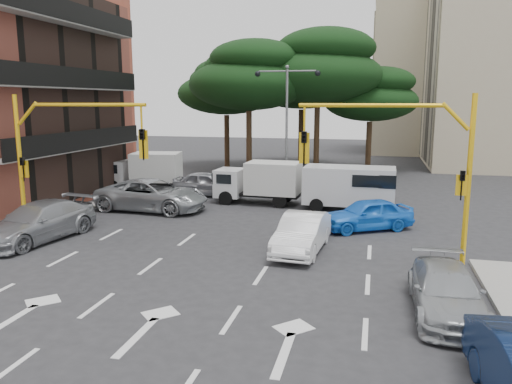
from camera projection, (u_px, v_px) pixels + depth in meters
ground at (204, 271)px, 17.13m from camera, size 120.00×120.00×0.00m
median_strip at (286, 189)px, 32.42m from camera, size 1.40×6.00×0.15m
apartment_beige_far at (448, 76)px, 54.71m from camera, size 16.20×12.15×16.70m
pine_left_near at (249, 75)px, 37.65m from camera, size 9.15×9.15×10.23m
pine_center at (319, 67)px, 38.28m from camera, size 9.98×9.98×11.16m
pine_left_far at (227, 86)px, 42.28m from camera, size 8.32×8.32×9.30m
pine_right at (371, 94)px, 39.66m from camera, size 7.49×7.49×8.37m
pine_back at (302, 79)px, 43.65m from camera, size 9.15×9.15×10.23m
signal_mast_right at (413, 157)px, 16.77m from camera, size 5.79×0.37×6.00m
signal_mast_left at (57, 148)px, 19.89m from camera, size 5.79×0.37×6.00m
street_lamp_center at (287, 106)px, 31.44m from camera, size 4.16×0.36×7.77m
car_white_hatch at (302, 233)px, 19.23m from camera, size 1.86×4.50×1.45m
car_blue_compact at (367, 214)px, 22.44m from camera, size 4.46×3.49×1.42m
car_silver_wagon at (38, 222)px, 20.75m from camera, size 3.08×5.70×1.57m
car_silver_cross_a at (152, 195)px, 26.39m from camera, size 6.08×3.09×1.65m
car_silver_cross_b at (208, 184)px, 30.41m from camera, size 4.43×1.93×1.49m
car_silver_parked at (446, 291)px, 13.58m from camera, size 1.89×4.47×1.29m
van_white at (349, 188)px, 26.45m from camera, size 4.77×2.25×2.36m
box_truck_a at (143, 172)px, 32.18m from camera, size 5.27×2.91×2.45m
box_truck_b at (258, 183)px, 28.09m from camera, size 4.93×2.24×2.39m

